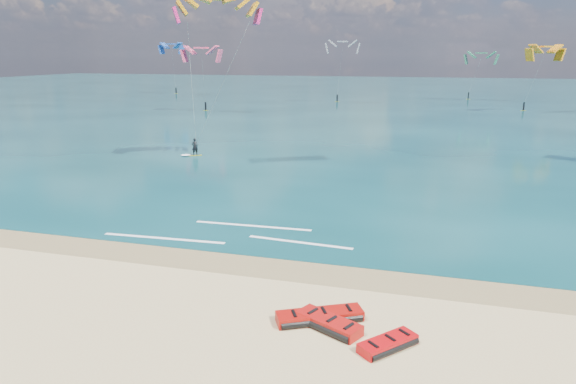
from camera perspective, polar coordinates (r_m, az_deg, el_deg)
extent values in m
plane|color=tan|center=(58.79, 5.63, 6.00)|extent=(320.00, 320.00, 0.00)
cube|color=olive|center=(24.31, -9.88, -7.38)|extent=(320.00, 2.40, 0.01)
cube|color=#093136|center=(121.97, 10.97, 10.49)|extent=(320.00, 200.00, 0.04)
cube|color=#D7EF1C|center=(48.75, -10.27, 4.04)|extent=(1.22, 0.95, 0.05)
imported|color=black|center=(48.60, -10.31, 4.97)|extent=(0.69, 0.66, 1.59)
cylinder|color=black|center=(48.21, -10.18, 5.18)|extent=(0.43, 0.29, 0.04)
cube|color=white|center=(28.40, -3.94, -3.77)|extent=(6.60, 0.48, 0.01)
cube|color=white|center=(27.22, -13.65, -5.02)|extent=(6.63, 0.60, 0.01)
cube|color=white|center=(25.92, 1.32, -5.61)|extent=(5.46, 0.63, 0.01)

